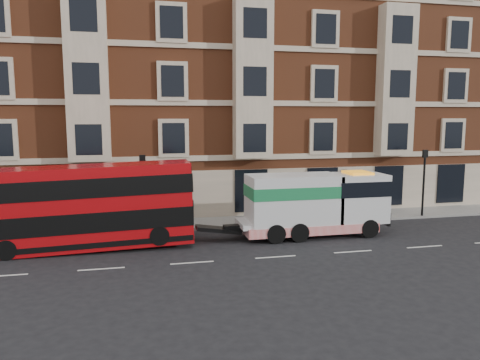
# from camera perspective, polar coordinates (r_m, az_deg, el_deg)

# --- Properties ---
(ground) EXTENTS (120.00, 120.00, 0.00)m
(ground) POSITION_cam_1_polar(r_m,az_deg,el_deg) (22.65, 4.36, -9.35)
(ground) COLOR black
(ground) RESTS_ON ground
(sidewalk) EXTENTS (90.00, 3.00, 0.15)m
(sidewalk) POSITION_cam_1_polar(r_m,az_deg,el_deg) (29.63, 0.09, -5.06)
(sidewalk) COLOR slate
(sidewalk) RESTS_ON ground
(victorian_terrace) EXTENTS (45.00, 12.00, 20.40)m
(victorian_terrace) POSITION_cam_1_polar(r_m,az_deg,el_deg) (36.49, -1.81, 13.13)
(victorian_terrace) COLOR brown
(victorian_terrace) RESTS_ON ground
(lamp_post_west) EXTENTS (0.35, 0.15, 4.35)m
(lamp_post_west) POSITION_cam_1_polar(r_m,az_deg,el_deg) (27.17, -11.73, -0.82)
(lamp_post_west) COLOR black
(lamp_post_west) RESTS_ON sidewalk
(lamp_post_east) EXTENTS (0.35, 0.15, 4.35)m
(lamp_post_east) POSITION_cam_1_polar(r_m,az_deg,el_deg) (32.82, 21.51, 0.27)
(lamp_post_east) COLOR black
(lamp_post_east) RESTS_ON sidewalk
(double_decker_bus) EXTENTS (10.45, 2.40, 4.23)m
(double_decker_bus) POSITION_cam_1_polar(r_m,az_deg,el_deg) (24.58, -18.25, -2.98)
(double_decker_bus) COLOR #A5090D
(double_decker_bus) RESTS_ON ground
(tow_truck) EXTENTS (8.36, 2.47, 3.49)m
(tow_truck) POSITION_cam_1_polar(r_m,az_deg,el_deg) (26.35, 8.89, -2.84)
(tow_truck) COLOR silver
(tow_truck) RESTS_ON ground
(pedestrian) EXTENTS (0.74, 0.54, 1.86)m
(pedestrian) POSITION_cam_1_polar(r_m,az_deg,el_deg) (27.95, -22.44, -4.33)
(pedestrian) COLOR black
(pedestrian) RESTS_ON sidewalk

